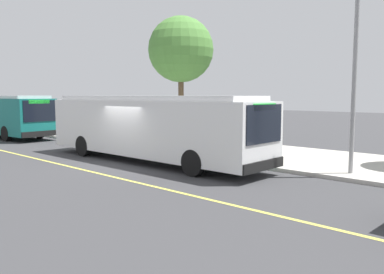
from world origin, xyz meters
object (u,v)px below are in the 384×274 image
object	(u,v)px
waiting_bench	(226,139)
transit_bus_main	(150,126)
route_sign_post	(245,118)
pedestrian_commuter	(214,132)

from	to	relation	value
waiting_bench	transit_bus_main	bearing A→B (deg)	-94.24
transit_bus_main	route_sign_post	bearing A→B (deg)	41.58
transit_bus_main	waiting_bench	size ratio (longest dim) A/B	7.54
route_sign_post	pedestrian_commuter	distance (m)	2.72
pedestrian_commuter	waiting_bench	bearing A→B (deg)	103.01
transit_bus_main	waiting_bench	distance (m)	5.12
waiting_bench	pedestrian_commuter	bearing A→B (deg)	-76.99
transit_bus_main	route_sign_post	world-z (taller)	same
waiting_bench	route_sign_post	world-z (taller)	route_sign_post
route_sign_post	pedestrian_commuter	world-z (taller)	route_sign_post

